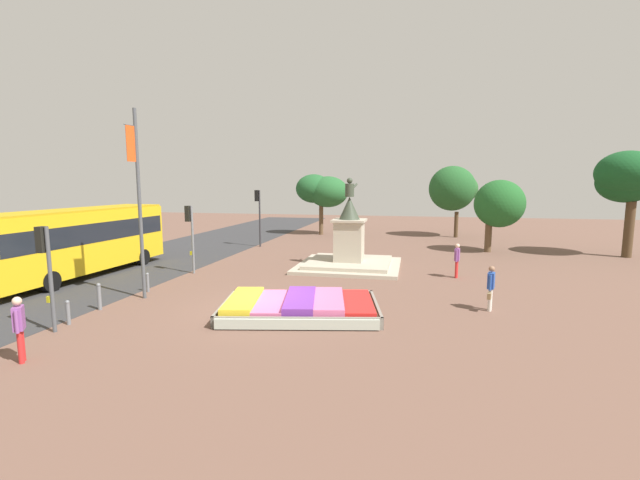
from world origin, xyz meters
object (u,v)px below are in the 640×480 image
city_bus (79,238)px  kerb_bollard_mid_a (68,312)px  statue_monument (349,250)px  banner_pole (139,201)px  traffic_light_far_corner (258,208)px  traffic_light_near_crossing (46,260)px  traffic_light_mid_block (190,227)px  pedestrian_near_planter (457,258)px  flower_planter (300,307)px  pedestrian_crossing_plaza (19,324)px  pedestrian_with_handbag (491,286)px  kerb_bollard_north (148,282)px  kerb_bollard_mid_b (99,296)px

city_bus → kerb_bollard_mid_a: (5.10, -6.36, -1.50)m
statue_monument → banner_pole: (-7.14, -8.12, 2.96)m
banner_pole → traffic_light_far_corner: bearing=91.8°
statue_monument → traffic_light_near_crossing: 14.45m
traffic_light_mid_block → pedestrian_near_planter: (13.24, 1.80, -1.42)m
flower_planter → kerb_bollard_mid_a: bearing=-158.9°
traffic_light_mid_block → traffic_light_far_corner: bearing=89.4°
traffic_light_mid_block → pedestrian_crossing_plaza: traffic_light_mid_block is taller
traffic_light_far_corner → city_bus: size_ratio=0.39×
pedestrian_with_handbag → kerb_bollard_north: size_ratio=1.98×
pedestrian_with_handbag → statue_monument: bearing=131.7°
city_bus → pedestrian_with_handbag: city_bus is taller
city_bus → kerb_bollard_north: size_ratio=12.49×
flower_planter → kerb_bollard_north: 7.33m
traffic_light_mid_block → pedestrian_crossing_plaza: size_ratio=1.99×
banner_pole → traffic_light_near_crossing: bearing=-95.8°
traffic_light_mid_block → kerb_bollard_mid_a: traffic_light_mid_block is taller
traffic_light_far_corner → kerb_bollard_mid_a: traffic_light_far_corner is taller
flower_planter → banner_pole: bearing=174.2°
flower_planter → statue_monument: bearing=87.0°
banner_pole → kerb_bollard_north: (-0.46, 0.94, -3.49)m
traffic_light_near_crossing → pedestrian_with_handbag: (13.77, 5.27, -1.36)m
traffic_light_far_corner → pedestrian_with_handbag: (13.80, -13.26, -1.93)m
statue_monument → kerb_bollard_north: (-7.60, -7.19, -0.52)m
traffic_light_mid_block → pedestrian_crossing_plaza: (1.27, -11.06, -1.39)m
traffic_light_mid_block → kerb_bollard_mid_b: bearing=-90.5°
flower_planter → banner_pole: banner_pole is taller
pedestrian_near_planter → banner_pole: bearing=-152.4°
traffic_light_near_crossing → traffic_light_far_corner: (-0.03, 18.52, 0.57)m
kerb_bollard_mid_a → traffic_light_mid_block: bearing=90.8°
city_bus → kerb_bollard_mid_a: bearing=-51.3°
traffic_light_far_corner → city_bus: 12.59m
city_bus → pedestrian_with_handbag: bearing=-5.4°
banner_pole → pedestrian_near_planter: (12.70, 6.64, -2.95)m
traffic_light_mid_block → city_bus: bearing=-159.0°
statue_monument → banner_pole: 11.22m
banner_pole → city_bus: banner_pole is taller
kerb_bollard_mid_a → banner_pole: bearing=82.9°
statue_monument → flower_planter: bearing=-93.0°
city_bus → kerb_bollard_mid_b: bearing=-43.7°
statue_monument → city_bus: 13.73m
traffic_light_mid_block → kerb_bollard_north: (0.09, -3.90, -1.96)m
flower_planter → statue_monument: size_ratio=1.10×
traffic_light_near_crossing → pedestrian_near_planter: (13.11, 10.75, -1.31)m
traffic_light_near_crossing → traffic_light_mid_block: 8.96m
banner_pole → pedestrian_crossing_plaza: (0.72, -6.22, -2.91)m
pedestrian_crossing_plaza → kerb_bollard_mid_a: (-1.15, 2.79, -0.58)m
pedestrian_crossing_plaza → kerb_bollard_mid_a: 3.07m
kerb_bollard_mid_b → pedestrian_near_planter: bearing=32.3°
kerb_bollard_mid_a → kerb_bollard_north: size_ratio=0.99×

